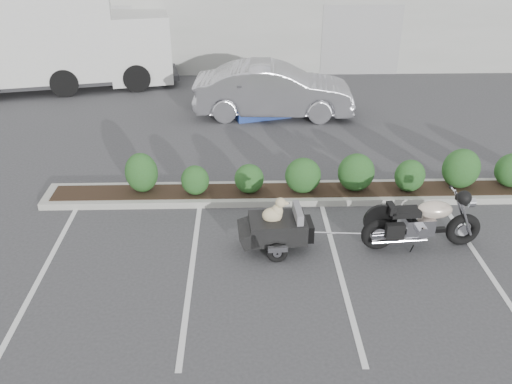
{
  "coord_description": "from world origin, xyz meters",
  "views": [
    {
      "loc": [
        -0.54,
        -8.6,
        5.95
      ],
      "look_at": [
        -0.28,
        1.04,
        0.75
      ],
      "focal_mm": 38.0,
      "sensor_mm": 36.0,
      "label": 1
    }
  ],
  "objects_px": {
    "sedan": "(274,90)",
    "dumpster": "(260,96)",
    "motorcycle": "(423,223)",
    "pet_trailer": "(276,228)",
    "delivery_truck": "(67,41)"
  },
  "relations": [
    {
      "from": "motorcycle",
      "to": "sedan",
      "type": "height_order",
      "value": "sedan"
    },
    {
      "from": "sedan",
      "to": "delivery_truck",
      "type": "relative_size",
      "value": 0.63
    },
    {
      "from": "sedan",
      "to": "dumpster",
      "type": "xyz_separation_m",
      "value": [
        -0.41,
        0.02,
        -0.2
      ]
    },
    {
      "from": "pet_trailer",
      "to": "sedan",
      "type": "distance_m",
      "value": 7.45
    },
    {
      "from": "motorcycle",
      "to": "pet_trailer",
      "type": "xyz_separation_m",
      "value": [
        -2.79,
        0.02,
        -0.07
      ]
    },
    {
      "from": "dumpster",
      "to": "delivery_truck",
      "type": "height_order",
      "value": "delivery_truck"
    },
    {
      "from": "pet_trailer",
      "to": "delivery_truck",
      "type": "relative_size",
      "value": 0.24
    },
    {
      "from": "pet_trailer",
      "to": "delivery_truck",
      "type": "distance_m",
      "value": 12.65
    },
    {
      "from": "motorcycle",
      "to": "delivery_truck",
      "type": "bearing_deg",
      "value": 128.16
    },
    {
      "from": "pet_trailer",
      "to": "sedan",
      "type": "bearing_deg",
      "value": 83.66
    },
    {
      "from": "sedan",
      "to": "delivery_truck",
      "type": "distance_m",
      "value": 7.83
    },
    {
      "from": "pet_trailer",
      "to": "delivery_truck",
      "type": "height_order",
      "value": "delivery_truck"
    },
    {
      "from": "dumpster",
      "to": "sedan",
      "type": "bearing_deg",
      "value": -18.31
    },
    {
      "from": "motorcycle",
      "to": "sedan",
      "type": "relative_size",
      "value": 0.49
    },
    {
      "from": "pet_trailer",
      "to": "sedan",
      "type": "relative_size",
      "value": 0.39
    }
  ]
}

